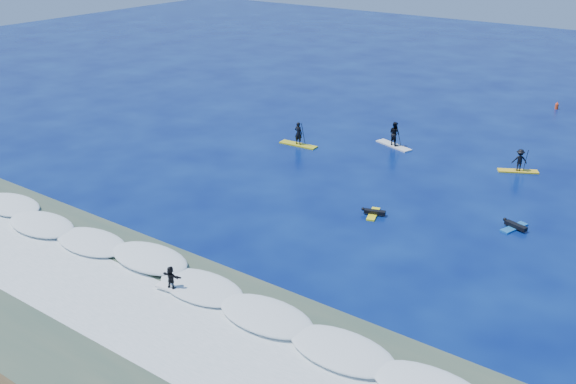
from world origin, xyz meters
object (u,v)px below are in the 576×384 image
Objects in this scene: prone_paddler_far at (514,226)px; marker_buoy at (557,106)px; wave_surfer at (171,279)px; sup_paddler_left at (298,137)px; sup_paddler_center at (394,136)px; prone_paddler_near at (373,213)px; sup_paddler_right at (519,162)px.

marker_buoy is at bearing 28.32° from prone_paddler_far.
prone_paddler_far is 1.15× the size of wave_surfer.
sup_paddler_center is (6.10, 4.19, 0.17)m from sup_paddler_left.
prone_paddler_far reaches higher than prone_paddler_near.
sup_paddler_right is 13.02m from prone_paddler_near.
sup_paddler_center is at bearing 4.44° from prone_paddler_near.
prone_paddler_near is 2.63× the size of marker_buoy.
wave_surfer is at bearing 164.19° from prone_paddler_far.
sup_paddler_left is 1.64× the size of prone_paddler_near.
sup_paddler_right is (9.54, 0.22, -0.10)m from sup_paddler_center.
sup_paddler_right reaches higher than prone_paddler_near.
sup_paddler_center is 1.90× the size of wave_surfer.
wave_surfer reaches higher than prone_paddler_far.
wave_surfer is at bearing -136.66° from sup_paddler_right.
sup_paddler_left is 13.34m from prone_paddler_near.
sup_paddler_left reaches higher than prone_paddler_far.
marker_buoy is (6.17, 43.13, -0.40)m from wave_surfer.
sup_paddler_center reaches higher than prone_paddler_far.
sup_paddler_right is 1.35× the size of prone_paddler_far.
sup_paddler_center is 4.57× the size of marker_buoy.
sup_paddler_left is 1.79× the size of wave_surfer.
sup_paddler_right is 18.00m from marker_buoy.
prone_paddler_near is at bearing 67.26° from wave_surfer.
prone_paddler_far is at bearing -17.38° from sup_paddler_left.
sup_paddler_left is 16.25m from sup_paddler_right.
prone_paddler_far is 19.66m from wave_surfer.
sup_paddler_center is at bearing 72.49° from prone_paddler_far.
marker_buoy is at bearing -22.44° from prone_paddler_near.
prone_paddler_near is 0.95× the size of prone_paddler_far.
sup_paddler_left reaches higher than wave_surfer.
sup_paddler_center reaches higher than prone_paddler_near.
sup_paddler_left reaches higher than prone_paddler_near.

